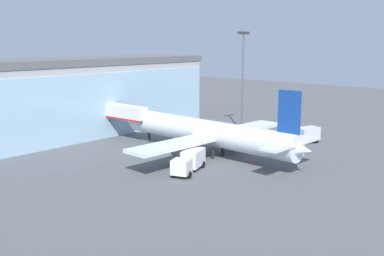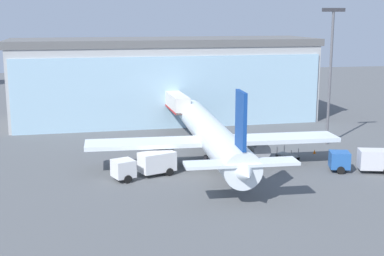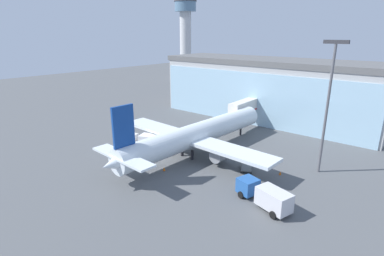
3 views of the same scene
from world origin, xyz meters
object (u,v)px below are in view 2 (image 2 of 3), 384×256
object	(u,v)px
apron_light_mast	(331,65)
safety_cone_wingtip	(315,152)
baggage_cart	(288,155)
safety_cone_nose	(234,180)
fuel_truck	(364,160)
airplane	(212,136)
jet_bridge	(175,101)
catering_truck	(146,164)

from	to	relation	value
apron_light_mast	safety_cone_wingtip	xyz separation A→B (m)	(-3.81, -4.72, -10.89)
baggage_cart	apron_light_mast	bearing A→B (deg)	97.45
apron_light_mast	safety_cone_nose	world-z (taller)	apron_light_mast
apron_light_mast	fuel_truck	world-z (taller)	apron_light_mast
fuel_truck	airplane	bearing A→B (deg)	-7.00
jet_bridge	baggage_cart	world-z (taller)	jet_bridge
catering_truck	airplane	bearing A→B (deg)	-176.24
fuel_truck	safety_cone_wingtip	xyz separation A→B (m)	(-2.27, 8.98, -1.19)
airplane	safety_cone_nose	bearing A→B (deg)	-173.63
airplane	fuel_truck	distance (m)	18.03
fuel_truck	baggage_cart	size ratio (longest dim) A/B	2.36
catering_truck	safety_cone_wingtip	distance (m)	23.68
apron_light_mast	safety_cone_nose	xyz separation A→B (m)	(-17.45, -14.95, -10.89)
fuel_truck	safety_cone_nose	size ratio (longest dim) A/B	13.86
apron_light_mast	safety_cone_wingtip	distance (m)	12.47
catering_truck	safety_cone_nose	xyz separation A→B (m)	(9.16, -3.94, -1.19)
airplane	safety_cone_nose	xyz separation A→B (m)	(0.71, -7.95, -3.15)
safety_cone_wingtip	safety_cone_nose	bearing A→B (deg)	-143.13
safety_cone_nose	safety_cone_wingtip	world-z (taller)	same
apron_light_mast	airplane	bearing A→B (deg)	-158.91
apron_light_mast	fuel_truck	size ratio (longest dim) A/B	2.47
baggage_cart	safety_cone_wingtip	bearing A→B (deg)	82.47
apron_light_mast	safety_cone_nose	size ratio (longest dim) A/B	34.26
jet_bridge	fuel_truck	size ratio (longest dim) A/B	1.69
catering_truck	safety_cone_wingtip	world-z (taller)	catering_truck
apron_light_mast	catering_truck	xyz separation A→B (m)	(-26.61, -11.01, -9.70)
airplane	fuel_truck	world-z (taller)	airplane
airplane	baggage_cart	xyz separation A→B (m)	(9.87, 0.29, -2.92)
jet_bridge	baggage_cart	xyz separation A→B (m)	(11.58, -19.22, -4.25)
fuel_truck	safety_cone_wingtip	size ratio (longest dim) A/B	13.86
catering_truck	fuel_truck	size ratio (longest dim) A/B	1.00
safety_cone_wingtip	jet_bridge	bearing A→B (deg)	133.01
airplane	fuel_truck	bearing A→B (deg)	-110.64
catering_truck	safety_cone_nose	distance (m)	10.04
airplane	safety_cone_wingtip	world-z (taller)	airplane
apron_light_mast	catering_truck	size ratio (longest dim) A/B	2.48
fuel_truck	safety_cone_nose	bearing A→B (deg)	19.44
jet_bridge	catering_truck	size ratio (longest dim) A/B	1.69
fuel_truck	baggage_cart	world-z (taller)	fuel_truck
catering_truck	safety_cone_wingtip	xyz separation A→B (m)	(22.80, 6.29, -1.19)
catering_truck	jet_bridge	bearing A→B (deg)	-127.60
apron_light_mast	safety_cone_nose	distance (m)	25.43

